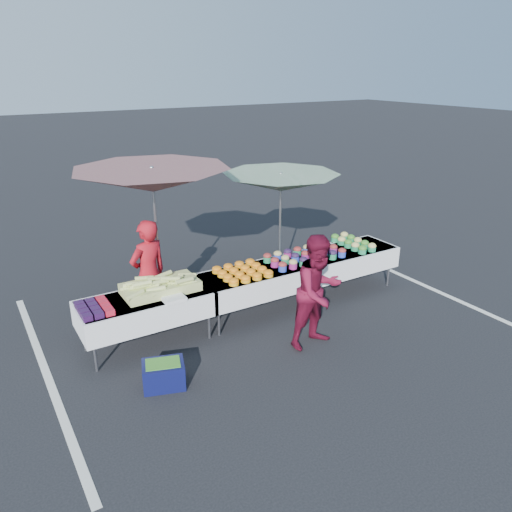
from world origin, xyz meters
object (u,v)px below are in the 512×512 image
table_left (146,308)px  umbrella_right (281,183)px  table_center (256,281)px  customer (318,292)px  vendor (149,274)px  storage_bin (164,374)px  table_right (344,259)px  umbrella_left (153,181)px

table_left → umbrella_right: 3.17m
table_center → umbrella_right: umbrella_right is taller
customer → umbrella_right: size_ratio=0.72×
vendor → storage_bin: (-0.45, -1.60, -0.67)m
table_right → vendor: vendor is taller
table_right → umbrella_left: bearing=165.5°
table_left → umbrella_left: size_ratio=0.70×
storage_bin → table_left: bearing=98.1°
table_right → vendor: 3.39m
table_right → umbrella_right: size_ratio=0.81×
storage_bin → table_center: bearing=46.0°
table_center → table_left: bearing=180.0°
table_left → storage_bin: size_ratio=3.10×
table_left → umbrella_right: umbrella_right is taller
table_right → umbrella_right: umbrella_right is taller
table_center → umbrella_left: 2.19m
customer → storage_bin: size_ratio=2.74×
vendor → storage_bin: 1.79m
table_right → umbrella_right: bearing=135.6°
umbrella_right → table_left: bearing=-164.0°
umbrella_right → storage_bin: size_ratio=3.81×
vendor → storage_bin: bearing=58.7°
vendor → umbrella_left: bearing=-151.1°
table_center → vendor: bearing=160.3°
umbrella_right → vendor: bearing=-174.3°
table_right → table_center: bearing=180.0°
umbrella_left → table_left: bearing=-122.8°
table_left → table_right: same height
umbrella_left → umbrella_right: 2.29m
table_left → table_center: same height
table_right → customer: bearing=-141.3°
table_center → vendor: 1.65m
umbrella_left → umbrella_right: bearing=0.0°
vendor → customer: 2.53m
customer → umbrella_left: umbrella_left is taller
vendor → umbrella_right: size_ratio=0.73×
customer → umbrella_right: 2.39m
vendor → storage_bin: size_ratio=2.80×
umbrella_left → umbrella_right: umbrella_left is taller
customer → storage_bin: customer is taller
umbrella_right → customer: bearing=-109.4°
table_left → customer: customer is taller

